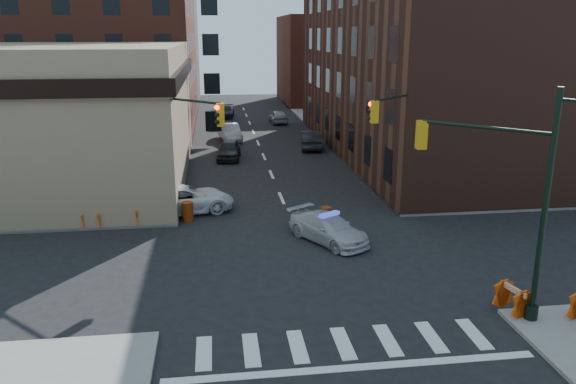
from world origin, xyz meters
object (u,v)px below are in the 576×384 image
object	(u,v)px
pedestrian_b	(75,209)
parked_car_wfar	(230,132)
parked_car_enear	(311,140)
barrel_bank	(188,212)
parked_car_wnear	(229,150)
barricade_nw_a	(145,215)
barrel_road	(326,217)
police_car	(328,228)
barricade_se_a	(512,299)
pickup	(184,199)
pedestrian_a	(93,205)

from	to	relation	value
pedestrian_b	parked_car_wfar	bearing A→B (deg)	71.95
parked_car_enear	barrel_bank	world-z (taller)	parked_car_enear
barrel_bank	parked_car_wfar	bearing A→B (deg)	82.60
parked_car_wnear	barricade_nw_a	distance (m)	16.42
barricade_nw_a	barrel_road	bearing A→B (deg)	-21.72
parked_car_wfar	pedestrian_b	world-z (taller)	pedestrian_b
barrel_bank	pedestrian_b	bearing A→B (deg)	-176.66
police_car	barricade_se_a	xyz separation A→B (m)	(5.04, -8.11, -0.03)
pickup	barrel_road	distance (m)	8.15
police_car	barrel_bank	bearing A→B (deg)	119.35
police_car	barrel_bank	distance (m)	7.93
parked_car_wfar	parked_car_wnear	bearing A→B (deg)	-100.21
barricade_se_a	pickup	bearing A→B (deg)	28.67
parked_car_enear	parked_car_wnear	bearing A→B (deg)	31.21
pickup	pedestrian_b	bearing A→B (deg)	95.79
parked_car_enear	barrel_bank	distance (m)	20.90
police_car	barricade_se_a	size ratio (longest dim) A/B	3.58
pedestrian_b	barrel_road	world-z (taller)	pedestrian_b
pedestrian_a	barrel_road	distance (m)	12.20
pedestrian_a	barricade_nw_a	bearing A→B (deg)	-17.77
pickup	parked_car_wfar	size ratio (longest dim) A/B	1.18
parked_car_wfar	barrel_road	bearing A→B (deg)	-88.14
parked_car_wnear	pedestrian_b	world-z (taller)	pedestrian_b
parked_car_enear	barrel_road	distance (m)	20.42
parked_car_wnear	barrel_bank	size ratio (longest dim) A/B	4.15
pedestrian_a	parked_car_enear	bearing A→B (deg)	46.65
parked_car_enear	barricade_se_a	world-z (taller)	parked_car_enear
police_car	pedestrian_b	bearing A→B (deg)	133.25
barricade_nw_a	police_car	bearing A→B (deg)	-34.72
pedestrian_b	barrel_bank	size ratio (longest dim) A/B	1.59
parked_car_wnear	barricade_se_a	xyz separation A→B (m)	(9.25, -27.26, -0.12)
barrel_road	barricade_se_a	distance (m)	11.30
barricade_se_a	pedestrian_b	bearing A→B (deg)	43.28
parked_car_enear	pedestrian_b	xyz separation A→B (m)	(-15.57, -18.76, 0.22)
pickup	pedestrian_a	world-z (taller)	pedestrian_a
pickup	parked_car_enear	xyz separation A→B (m)	(10.10, 16.87, 0.01)
barricade_se_a	police_car	bearing A→B (deg)	18.83
parked_car_wfar	pickup	bearing A→B (deg)	-106.19
parked_car_enear	pedestrian_a	bearing A→B (deg)	58.21
parked_car_wnear	barricade_se_a	size ratio (longest dim) A/B	3.46
pickup	parked_car_wnear	world-z (taller)	pickup
parked_car_wfar	pedestrian_a	bearing A→B (deg)	-116.52
police_car	barricade_se_a	bearing A→B (deg)	-88.79
pedestrian_a	pedestrian_b	size ratio (longest dim) A/B	1.07
barricade_se_a	barricade_nw_a	world-z (taller)	barricade_se_a
police_car	pickup	world-z (taller)	pickup
parked_car_wfar	parked_car_enear	xyz separation A→B (m)	(6.87, -4.69, 0.01)
police_car	parked_car_wfar	distance (m)	27.35
barricade_se_a	barricade_nw_a	distance (m)	18.22
police_car	barrel_bank	xyz separation A→B (m)	(-6.86, 3.97, -0.13)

